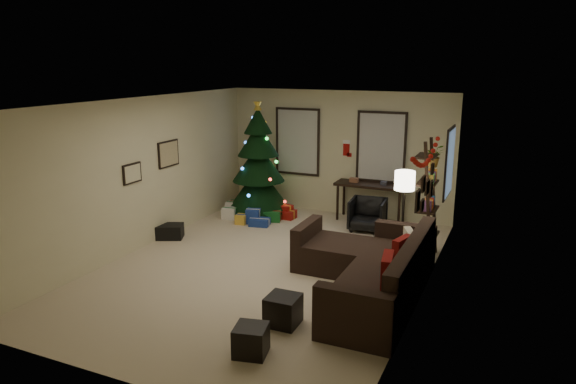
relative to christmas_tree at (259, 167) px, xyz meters
The scene contains 29 objects.
floor 3.28m from the christmas_tree, 60.18° to the right, with size 7.00×7.00×0.00m, color beige.
ceiling 3.51m from the christmas_tree, 60.18° to the right, with size 7.00×7.00×0.00m, color white.
wall_back 1.77m from the christmas_tree, 27.71° to the left, with size 5.00×5.00×0.00m, color beige.
wall_front 6.39m from the christmas_tree, 76.01° to the right, with size 5.00×5.00×0.00m, color beige.
wall_left 2.87m from the christmas_tree, 109.60° to the right, with size 7.00×7.00×0.00m, color beige.
wall_right 4.86m from the christmas_tree, 33.65° to the right, with size 7.00×7.00×0.00m, color beige.
window_back_left 1.09m from the christmas_tree, 52.80° to the left, with size 1.05×0.06×1.50m.
window_back_right 2.66m from the christmas_tree, 17.37° to the left, with size 1.05×0.06×1.50m.
window_right_wall 4.04m from the christmas_tree, ahead, with size 0.06×0.90×1.30m.
christmas_tree is the anchor object (origin of this frame).
presents 1.02m from the christmas_tree, 70.07° to the right, with size 1.53×1.04×0.30m.
sofa 4.49m from the christmas_tree, 40.78° to the right, with size 2.09×3.01×0.92m.
pillow_red_a 5.25m from the christmas_tree, 44.25° to the right, with size 0.13×0.49×0.49m, color maroon.
pillow_red_b 4.68m from the christmas_tree, 36.46° to the right, with size 0.11×0.42×0.42m, color maroon.
pillow_cream 4.41m from the christmas_tree, 31.32° to the right, with size 0.11×0.38×0.38m, color beige.
ottoman_near 5.13m from the christmas_tree, 59.25° to the right, with size 0.41×0.41×0.39m, color black.
ottoman_far 5.82m from the christmas_tree, 63.68° to the right, with size 0.37×0.37×0.35m, color black.
desk 2.46m from the christmas_tree, 12.59° to the left, with size 1.49×0.53×0.80m.
desk_chair 2.61m from the christmas_tree, ahead, with size 0.64×0.59×0.65m, color black.
bookshelf 4.01m from the christmas_tree, 16.58° to the right, with size 0.30×0.60×2.05m.
potted_plant 4.04m from the christmas_tree, 14.71° to the right, with size 0.46×0.40×0.51m, color #4C4C4C.
floor_lamp 3.83m from the christmas_tree, 24.06° to the right, with size 0.33×0.33×1.57m.
art_map 2.18m from the christmas_tree, 116.34° to the right, with size 0.04×0.60×0.50m.
art_abstract 3.11m from the christmas_tree, 107.68° to the right, with size 0.04×0.45×0.35m.
gallery 4.91m from the christmas_tree, 34.50° to the right, with size 0.03×1.25×0.54m.
garland 4.90m from the christmas_tree, 33.77° to the right, with size 0.08×1.90×0.30m, color #A5140C, non-canonical shape.
stocking_left 1.70m from the christmas_tree, 31.97° to the left, with size 0.20×0.05×0.36m.
stocking_right 1.96m from the christmas_tree, 25.20° to the left, with size 0.20×0.05×0.36m.
storage_bin 2.50m from the christmas_tree, 111.13° to the right, with size 0.54×0.36×0.27m, color black.
Camera 1 is at (3.65, -7.31, 3.32)m, focal length 32.97 mm.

